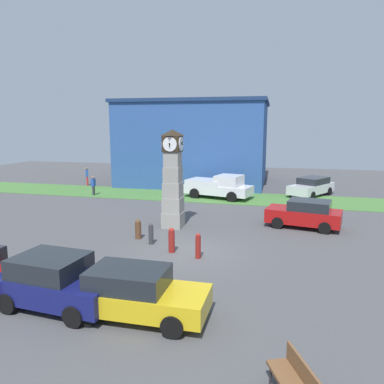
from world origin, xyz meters
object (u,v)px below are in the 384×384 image
Objects in this scene: bollard_far_row at (151,234)px; bollard_end_row at (138,229)px; car_near_tower at (56,281)px; bench at (296,381)px; car_far_lot at (312,186)px; pedestrian_crossing_lot at (87,175)px; car_silver_hatch at (305,214)px; pedestrian_by_cars at (93,185)px; bollard_near_tower at (198,246)px; pickup_truck at (219,186)px; clock_tower at (173,182)px; bollard_mid_row at (172,240)px; car_by_building at (136,293)px.

bollard_far_row is 1.03× the size of bollard_end_row.
car_near_tower reaches higher than bench.
car_near_tower is (-0.68, -6.58, 0.30)m from bollard_far_row.
pedestrian_crossing_lot is at bearing 178.98° from car_far_lot.
car_silver_hatch is 2.68× the size of pedestrian_by_cars.
car_silver_hatch is 17.14m from pedestrian_by_cars.
pedestrian_crossing_lot reaches higher than bollard_far_row.
bollard_near_tower reaches higher than bench.
bollard_far_row is 0.19× the size of pickup_truck.
pedestrian_by_cars is (-17.06, -4.22, 0.13)m from car_far_lot.
pickup_truck is (0.96, 8.86, -1.62)m from clock_tower.
car_near_tower is at bearing -112.38° from car_far_lot.
car_silver_hatch is 14.01m from bench.
clock_tower is 7.51m from car_silver_hatch.
bollard_mid_row is 5.79m from car_by_building.
car_near_tower is (-0.80, -9.77, -1.73)m from clock_tower.
car_near_tower is (0.25, -7.24, 0.32)m from bollard_end_row.
car_by_building is at bearing -106.02° from car_far_lot.
clock_tower is 1.27× the size of car_silver_hatch.
car_far_lot is (6.17, 21.50, 0.00)m from car_by_building.
car_silver_hatch is 2.46× the size of pedestrian_crossing_lot.
car_by_building is at bearing -0.71° from car_near_tower.
clock_tower is at bearing -96.21° from pickup_truck.
pedestrian_by_cars is at bearing 115.47° from car_near_tower.
pedestrian_crossing_lot is (-20.22, 0.36, 0.22)m from car_far_lot.
bollard_mid_row is 0.27× the size of car_by_building.
bollard_near_tower is 1.40m from bollard_mid_row.
car_silver_hatch is 0.77× the size of pickup_truck.
bollard_near_tower is 0.98× the size of bollard_mid_row.
clock_tower is 3.79m from bollard_far_row.
bollard_end_row is 0.21× the size of car_far_lot.
bollard_near_tower is (2.50, -4.52, -1.99)m from clock_tower.
bollard_mid_row is at bearing -34.42° from bollard_end_row.
bollard_mid_row is 12.93m from pickup_truck.
pedestrian_crossing_lot reaches higher than bollard_near_tower.
bollard_near_tower is 2.94m from bollard_far_row.
bench is at bearing -28.91° from car_by_building.
pedestrian_by_cars is at bearing 122.20° from car_by_building.
pedestrian_crossing_lot is (-19.29, 10.37, 0.19)m from car_silver_hatch.
bollard_end_row is 11.58m from pickup_truck.
car_silver_hatch is 2.52× the size of bench.
bollard_near_tower is at bearing 116.54° from bench.
car_silver_hatch is at bearing -28.25° from pedestrian_crossing_lot.
bollard_mid_row is at bearing 96.83° from car_by_building.
car_near_tower is 2.51× the size of pedestrian_by_cars.
clock_tower is 17.21m from pedestrian_crossing_lot.
car_near_tower is 0.72× the size of pickup_truck.
bollard_mid_row is 8.26m from car_silver_hatch.
clock_tower is 5.31× the size of bollard_far_row.
pedestrian_by_cars reaches higher than bollard_far_row.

